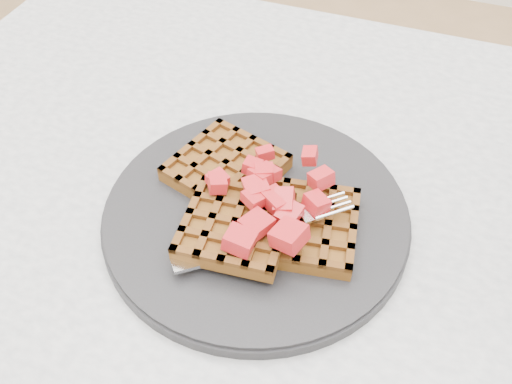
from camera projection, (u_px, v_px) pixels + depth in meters
The scene contains 5 objects.
table at pixel (369, 316), 0.62m from camera, with size 1.20×0.80×0.75m.
plate at pixel (256, 214), 0.55m from camera, with size 0.30×0.30×0.02m, color black.
waffles at pixel (255, 204), 0.54m from camera, with size 0.21×0.19×0.03m.
strawberry_pile at pixel (256, 182), 0.52m from camera, with size 0.15×0.15×0.02m, color #A4030C, non-canonical shape.
fork at pixel (276, 237), 0.51m from camera, with size 0.02×0.18×0.02m, color silver, non-canonical shape.
Camera 1 is at (-0.00, -0.34, 1.18)m, focal length 40.00 mm.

